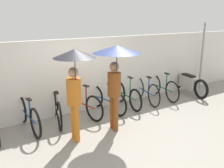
{
  "coord_description": "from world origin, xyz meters",
  "views": [
    {
      "loc": [
        -2.82,
        -4.5,
        2.74
      ],
      "look_at": [
        0.57,
        0.84,
        1.0
      ],
      "focal_mm": 40.0,
      "sensor_mm": 36.0,
      "label": 1
    }
  ],
  "objects_px": {
    "parked_bicycle_2": "(28,115)",
    "parked_bicycle_3": "(57,108)",
    "parked_bicycle_6": "(127,95)",
    "parked_bicycle_7": "(146,91)",
    "pedestrian_leading": "(74,73)",
    "pedestrian_center": "(116,63)",
    "parked_bicycle_4": "(82,103)",
    "motorcycle": "(188,83)",
    "parked_bicycle_5": "(106,99)",
    "parked_bicycle_8": "(163,87)"
  },
  "relations": [
    {
      "from": "parked_bicycle_2",
      "to": "parked_bicycle_3",
      "type": "xyz_separation_m",
      "value": [
        0.76,
        0.05,
        0.01
      ]
    },
    {
      "from": "parked_bicycle_2",
      "to": "parked_bicycle_6",
      "type": "xyz_separation_m",
      "value": [
        3.02,
        0.05,
        -0.02
      ]
    },
    {
      "from": "parked_bicycle_3",
      "to": "parked_bicycle_7",
      "type": "xyz_separation_m",
      "value": [
        3.02,
        0.01,
        -0.01
      ]
    },
    {
      "from": "parked_bicycle_3",
      "to": "pedestrian_leading",
      "type": "height_order",
      "value": "pedestrian_leading"
    },
    {
      "from": "parked_bicycle_3",
      "to": "pedestrian_center",
      "type": "xyz_separation_m",
      "value": [
        1.03,
        -1.26,
        1.31
      ]
    },
    {
      "from": "parked_bicycle_4",
      "to": "motorcycle",
      "type": "distance_m",
      "value": 4.17
    },
    {
      "from": "parked_bicycle_5",
      "to": "parked_bicycle_8",
      "type": "height_order",
      "value": "parked_bicycle_5"
    },
    {
      "from": "parked_bicycle_6",
      "to": "motorcycle",
      "type": "relative_size",
      "value": 0.81
    },
    {
      "from": "parked_bicycle_2",
      "to": "pedestrian_center",
      "type": "height_order",
      "value": "pedestrian_center"
    },
    {
      "from": "pedestrian_center",
      "to": "motorcycle",
      "type": "distance_m",
      "value": 4.27
    },
    {
      "from": "parked_bicycle_7",
      "to": "motorcycle",
      "type": "height_order",
      "value": "parked_bicycle_7"
    },
    {
      "from": "parked_bicycle_2",
      "to": "pedestrian_leading",
      "type": "distance_m",
      "value": 1.85
    },
    {
      "from": "parked_bicycle_3",
      "to": "pedestrian_center",
      "type": "bearing_deg",
      "value": -127.21
    },
    {
      "from": "parked_bicycle_6",
      "to": "parked_bicycle_7",
      "type": "distance_m",
      "value": 0.76
    },
    {
      "from": "parked_bicycle_3",
      "to": "motorcycle",
      "type": "bearing_deg",
      "value": -77.45
    },
    {
      "from": "parked_bicycle_3",
      "to": "pedestrian_center",
      "type": "relative_size",
      "value": 0.84
    },
    {
      "from": "parked_bicycle_8",
      "to": "parked_bicycle_2",
      "type": "bearing_deg",
      "value": 98.99
    },
    {
      "from": "parked_bicycle_2",
      "to": "parked_bicycle_5",
      "type": "height_order",
      "value": "parked_bicycle_2"
    },
    {
      "from": "parked_bicycle_5",
      "to": "parked_bicycle_2",
      "type": "bearing_deg",
      "value": 81.43
    },
    {
      "from": "parked_bicycle_8",
      "to": "motorcycle",
      "type": "relative_size",
      "value": 0.85
    },
    {
      "from": "parked_bicycle_7",
      "to": "parked_bicycle_8",
      "type": "bearing_deg",
      "value": -79.46
    },
    {
      "from": "parked_bicycle_4",
      "to": "pedestrian_leading",
      "type": "height_order",
      "value": "pedestrian_leading"
    },
    {
      "from": "parked_bicycle_6",
      "to": "parked_bicycle_8",
      "type": "relative_size",
      "value": 0.96
    },
    {
      "from": "parked_bicycle_2",
      "to": "parked_bicycle_6",
      "type": "relative_size",
      "value": 1.11
    },
    {
      "from": "pedestrian_leading",
      "to": "pedestrian_center",
      "type": "bearing_deg",
      "value": -175.89
    },
    {
      "from": "parked_bicycle_7",
      "to": "motorcycle",
      "type": "distance_m",
      "value": 1.9
    },
    {
      "from": "parked_bicycle_7",
      "to": "pedestrian_center",
      "type": "height_order",
      "value": "pedestrian_center"
    },
    {
      "from": "parked_bicycle_5",
      "to": "parked_bicycle_6",
      "type": "height_order",
      "value": "parked_bicycle_6"
    },
    {
      "from": "parked_bicycle_5",
      "to": "parked_bicycle_7",
      "type": "relative_size",
      "value": 0.99
    },
    {
      "from": "parked_bicycle_3",
      "to": "parked_bicycle_8",
      "type": "bearing_deg",
      "value": -76.4
    },
    {
      "from": "parked_bicycle_6",
      "to": "pedestrian_leading",
      "type": "relative_size",
      "value": 0.79
    },
    {
      "from": "parked_bicycle_5",
      "to": "parked_bicycle_8",
      "type": "distance_m",
      "value": 2.27
    },
    {
      "from": "pedestrian_leading",
      "to": "motorcycle",
      "type": "distance_m",
      "value": 5.19
    },
    {
      "from": "parked_bicycle_4",
      "to": "parked_bicycle_7",
      "type": "distance_m",
      "value": 2.27
    },
    {
      "from": "motorcycle",
      "to": "parked_bicycle_3",
      "type": "bearing_deg",
      "value": 99.66
    },
    {
      "from": "parked_bicycle_7",
      "to": "parked_bicycle_3",
      "type": "bearing_deg",
      "value": 100.97
    },
    {
      "from": "parked_bicycle_5",
      "to": "parked_bicycle_7",
      "type": "xyz_separation_m",
      "value": [
        1.51,
        0.02,
        0.02
      ]
    },
    {
      "from": "parked_bicycle_6",
      "to": "motorcycle",
      "type": "bearing_deg",
      "value": -86.4
    },
    {
      "from": "parked_bicycle_7",
      "to": "parked_bicycle_8",
      "type": "height_order",
      "value": "parked_bicycle_7"
    },
    {
      "from": "parked_bicycle_4",
      "to": "parked_bicycle_2",
      "type": "bearing_deg",
      "value": 81.76
    },
    {
      "from": "pedestrian_center",
      "to": "pedestrian_leading",
      "type": "bearing_deg",
      "value": 6.4
    },
    {
      "from": "parked_bicycle_3",
      "to": "parked_bicycle_2",
      "type": "bearing_deg",
      "value": 107.6
    },
    {
      "from": "parked_bicycle_4",
      "to": "parked_bicycle_8",
      "type": "height_order",
      "value": "parked_bicycle_4"
    },
    {
      "from": "parked_bicycle_4",
      "to": "pedestrian_center",
      "type": "height_order",
      "value": "pedestrian_center"
    },
    {
      "from": "parked_bicycle_7",
      "to": "motorcycle",
      "type": "xyz_separation_m",
      "value": [
        1.9,
        -0.09,
        0.01
      ]
    },
    {
      "from": "parked_bicycle_4",
      "to": "parked_bicycle_7",
      "type": "bearing_deg",
      "value": -102.03
    },
    {
      "from": "parked_bicycle_6",
      "to": "pedestrian_leading",
      "type": "distance_m",
      "value": 2.85
    },
    {
      "from": "parked_bicycle_4",
      "to": "motorcycle",
      "type": "bearing_deg",
      "value": -103.04
    },
    {
      "from": "pedestrian_center",
      "to": "parked_bicycle_8",
      "type": "bearing_deg",
      "value": -147.45
    },
    {
      "from": "parked_bicycle_2",
      "to": "pedestrian_leading",
      "type": "xyz_separation_m",
      "value": [
        0.76,
        -1.18,
        1.2
      ]
    }
  ]
}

